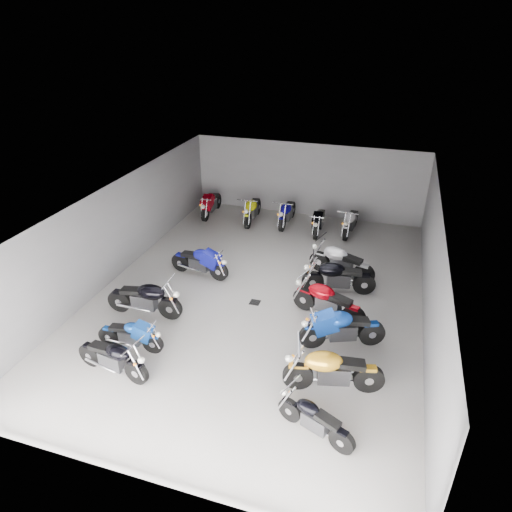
% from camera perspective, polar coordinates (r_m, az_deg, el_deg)
% --- Properties ---
extents(ground, '(14.00, 14.00, 0.00)m').
position_cam_1_polar(ground, '(14.72, 0.45, -4.80)').
color(ground, '#9B9893').
rests_on(ground, ground).
extents(wall_back, '(10.00, 0.10, 3.20)m').
position_cam_1_polar(wall_back, '(20.21, 6.37, 9.44)').
color(wall_back, slate).
rests_on(wall_back, ground).
extents(wall_left, '(0.10, 14.00, 3.20)m').
position_cam_1_polar(wall_left, '(15.96, -16.99, 3.17)').
color(wall_left, slate).
rests_on(wall_left, ground).
extents(wall_right, '(0.10, 14.00, 3.20)m').
position_cam_1_polar(wall_right, '(13.52, 21.20, -2.22)').
color(wall_right, slate).
rests_on(wall_right, ground).
extents(ceiling, '(10.00, 14.00, 0.04)m').
position_cam_1_polar(ceiling, '(13.26, 0.50, 6.98)').
color(ceiling, black).
rests_on(ceiling, wall_back).
extents(drain_grate, '(0.32, 0.32, 0.01)m').
position_cam_1_polar(drain_grate, '(14.32, -0.14, -5.82)').
color(drain_grate, black).
rests_on(drain_grate, ground).
extents(motorcycle_left_a, '(2.12, 0.53, 0.94)m').
position_cam_1_polar(motorcycle_left_a, '(12.00, -17.45, -12.04)').
color(motorcycle_left_a, black).
rests_on(motorcycle_left_a, ground).
extents(motorcycle_left_b, '(1.88, 0.39, 0.83)m').
position_cam_1_polar(motorcycle_left_b, '(12.71, -15.37, -9.49)').
color(motorcycle_left_b, black).
rests_on(motorcycle_left_b, ground).
extents(motorcycle_left_c, '(2.36, 0.49, 1.04)m').
position_cam_1_polar(motorcycle_left_c, '(13.87, -13.70, -5.21)').
color(motorcycle_left_c, black).
rests_on(motorcycle_left_c, ground).
extents(motorcycle_left_e, '(2.19, 0.52, 0.96)m').
position_cam_1_polar(motorcycle_left_e, '(15.61, -7.01, -0.74)').
color(motorcycle_left_e, black).
rests_on(motorcycle_left_e, ground).
extents(motorcycle_right_a, '(1.78, 0.82, 0.83)m').
position_cam_1_polar(motorcycle_right_a, '(10.25, 7.32, -19.53)').
color(motorcycle_right_a, black).
rests_on(motorcycle_right_a, ground).
extents(motorcycle_right_b, '(2.37, 0.75, 1.06)m').
position_cam_1_polar(motorcycle_right_b, '(11.17, 9.53, -13.94)').
color(motorcycle_right_b, black).
rests_on(motorcycle_right_b, ground).
extents(motorcycle_right_c, '(2.23, 1.03, 1.03)m').
position_cam_1_polar(motorcycle_right_c, '(12.51, 10.64, -8.91)').
color(motorcycle_right_c, black).
rests_on(motorcycle_right_c, ground).
extents(motorcycle_right_d, '(2.26, 0.86, 1.02)m').
position_cam_1_polar(motorcycle_right_d, '(13.52, 8.94, -5.66)').
color(motorcycle_right_d, black).
rests_on(motorcycle_right_d, ground).
extents(motorcycle_right_e, '(2.33, 0.69, 1.04)m').
position_cam_1_polar(motorcycle_right_e, '(14.76, 10.18, -2.62)').
color(motorcycle_right_e, black).
rests_on(motorcycle_right_e, ground).
extents(motorcycle_right_f, '(2.30, 0.80, 1.03)m').
position_cam_1_polar(motorcycle_right_f, '(15.68, 10.54, -0.73)').
color(motorcycle_right_f, black).
rests_on(motorcycle_right_f, ground).
extents(motorcycle_back_a, '(0.45, 2.24, 0.98)m').
position_cam_1_polar(motorcycle_back_a, '(20.48, -5.65, 6.55)').
color(motorcycle_back_a, black).
rests_on(motorcycle_back_a, ground).
extents(motorcycle_back_b, '(0.48, 2.30, 1.01)m').
position_cam_1_polar(motorcycle_back_b, '(19.68, -0.46, 5.83)').
color(motorcycle_back_b, black).
rests_on(motorcycle_back_b, ground).
extents(motorcycle_back_c, '(0.45, 2.26, 0.99)m').
position_cam_1_polar(motorcycle_back_c, '(19.44, 3.90, 5.45)').
color(motorcycle_back_c, black).
rests_on(motorcycle_back_c, ground).
extents(motorcycle_back_d, '(0.42, 2.13, 0.94)m').
position_cam_1_polar(motorcycle_back_d, '(18.86, 7.89, 4.40)').
color(motorcycle_back_d, black).
rests_on(motorcycle_back_d, ground).
extents(motorcycle_back_e, '(0.48, 2.17, 0.95)m').
position_cam_1_polar(motorcycle_back_e, '(18.97, 11.74, 4.24)').
color(motorcycle_back_e, black).
rests_on(motorcycle_back_e, ground).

